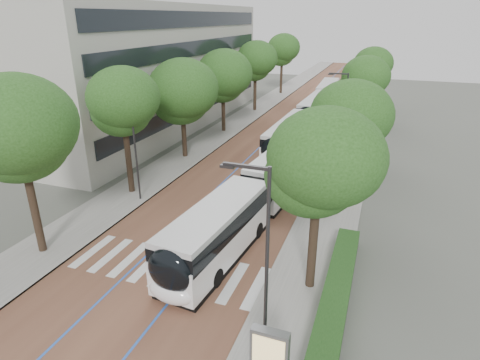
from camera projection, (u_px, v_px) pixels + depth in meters
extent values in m
plane|color=#51544C|center=(156.00, 278.00, 20.96)|extent=(160.00, 160.00, 0.00)
cube|color=brown|center=(306.00, 115.00, 55.78)|extent=(11.00, 140.00, 0.02)
cube|color=gray|center=(255.00, 110.00, 58.12)|extent=(4.00, 140.00, 0.12)
cube|color=gray|center=(362.00, 119.00, 53.40)|extent=(4.00, 140.00, 0.12)
cube|color=gray|center=(267.00, 111.00, 57.52)|extent=(0.20, 140.00, 0.14)
cube|color=gray|center=(347.00, 117.00, 54.00)|extent=(0.20, 140.00, 0.14)
cube|color=silver|center=(93.00, 251.00, 23.33)|extent=(0.55, 3.60, 0.01)
cube|color=silver|center=(111.00, 255.00, 22.94)|extent=(0.55, 3.60, 0.01)
cube|color=silver|center=(130.00, 259.00, 22.55)|extent=(0.55, 3.60, 0.01)
cube|color=silver|center=(149.00, 263.00, 22.16)|extent=(0.55, 3.60, 0.01)
cube|color=silver|center=(169.00, 268.00, 21.76)|extent=(0.55, 3.60, 0.01)
cube|color=silver|center=(190.00, 272.00, 21.37)|extent=(0.55, 3.60, 0.01)
cube|color=silver|center=(211.00, 277.00, 20.98)|extent=(0.55, 3.60, 0.01)
cube|color=silver|center=(233.00, 282.00, 20.58)|extent=(0.55, 3.60, 0.01)
cube|color=silver|center=(256.00, 287.00, 20.19)|extent=(0.55, 3.60, 0.01)
cube|color=blue|center=(295.00, 114.00, 56.28)|extent=(0.12, 126.00, 0.01)
cube|color=blue|center=(317.00, 115.00, 55.27)|extent=(0.12, 126.00, 0.01)
cube|color=#AAA79D|center=(132.00, 67.00, 48.82)|extent=(18.00, 40.00, 14.00)
cube|color=black|center=(200.00, 104.00, 47.49)|extent=(0.12, 38.00, 1.60)
cube|color=black|center=(199.00, 77.00, 46.27)|extent=(0.12, 38.00, 1.60)
cube|color=black|center=(198.00, 48.00, 45.06)|extent=(0.12, 38.00, 1.60)
cube|color=black|center=(197.00, 19.00, 43.93)|extent=(0.12, 38.00, 1.60)
cube|color=#163E15|center=(333.00, 310.00, 17.91)|extent=(1.20, 14.00, 0.80)
cylinder|color=#2D2D2F|center=(267.00, 269.00, 14.66)|extent=(0.14, 0.14, 8.00)
cube|color=#2D2D2F|center=(247.00, 167.00, 13.43)|extent=(1.70, 0.12, 0.12)
cube|color=#2D2D2F|center=(227.00, 166.00, 13.68)|extent=(0.50, 0.20, 0.10)
cylinder|color=#2D2D2F|center=(344.00, 118.00, 36.42)|extent=(0.14, 0.14, 8.00)
cube|color=#2D2D2F|center=(339.00, 74.00, 35.19)|extent=(1.70, 0.12, 0.12)
cube|color=#2D2D2F|center=(331.00, 74.00, 35.44)|extent=(0.50, 0.20, 0.10)
cylinder|color=#2D2D2F|center=(135.00, 147.00, 28.29)|extent=(0.14, 0.14, 8.00)
cylinder|color=black|center=(35.00, 213.00, 22.37)|extent=(0.44, 0.44, 5.02)
ellipsoid|color=#1F4716|center=(18.00, 134.00, 20.64)|extent=(6.00, 6.00, 5.10)
cylinder|color=black|center=(129.00, 163.00, 30.24)|extent=(0.44, 0.44, 4.84)
ellipsoid|color=#1F4716|center=(122.00, 105.00, 28.57)|extent=(5.12, 5.12, 4.35)
cylinder|color=black|center=(184.00, 136.00, 38.18)|extent=(0.44, 0.44, 4.28)
ellipsoid|color=#1F4716|center=(182.00, 95.00, 36.71)|extent=(6.42, 6.42, 5.45)
cylinder|color=black|center=(223.00, 113.00, 46.87)|extent=(0.44, 0.44, 4.38)
ellipsoid|color=#1F4716|center=(223.00, 78.00, 45.36)|extent=(6.31, 6.31, 5.36)
cylinder|color=black|center=(255.00, 94.00, 57.24)|extent=(0.44, 0.44, 4.77)
ellipsoid|color=#1F4716|center=(255.00, 63.00, 55.60)|extent=(5.65, 5.65, 4.81)
cylinder|color=black|center=(281.00, 79.00, 70.24)|extent=(0.44, 0.44, 5.08)
ellipsoid|color=#1F4716|center=(282.00, 51.00, 68.49)|extent=(5.53, 5.53, 4.70)
cylinder|color=black|center=(313.00, 248.00, 19.42)|extent=(0.44, 0.44, 4.56)
ellipsoid|color=#1F4716|center=(319.00, 168.00, 17.85)|extent=(5.21, 5.21, 4.43)
cylinder|color=black|center=(341.00, 170.00, 29.97)|extent=(0.44, 0.44, 4.03)
ellipsoid|color=#1F4716|center=(346.00, 122.00, 28.58)|extent=(5.84, 5.84, 4.97)
cylinder|color=black|center=(358.00, 123.00, 42.04)|extent=(0.44, 0.44, 4.65)
ellipsoid|color=#1F4716|center=(362.00, 82.00, 40.44)|extent=(4.80, 4.80, 4.08)
cylinder|color=black|center=(367.00, 97.00, 56.02)|extent=(0.44, 0.44, 4.39)
ellipsoid|color=#1F4716|center=(371.00, 68.00, 54.50)|extent=(5.24, 5.24, 4.45)
cylinder|color=black|center=(254.00, 196.00, 26.32)|extent=(2.37, 1.11, 2.30)
cube|color=white|center=(218.00, 239.00, 22.22)|extent=(3.37, 9.55, 1.82)
cube|color=black|center=(217.00, 220.00, 21.78)|extent=(3.39, 9.37, 0.97)
cube|color=#BBBBBD|center=(217.00, 210.00, 21.54)|extent=(3.30, 9.36, 0.31)
cube|color=black|center=(218.00, 255.00, 22.63)|extent=(3.28, 9.18, 0.35)
cube|color=white|center=(277.00, 180.00, 30.13)|extent=(3.21, 7.94, 1.82)
cube|color=black|center=(277.00, 166.00, 29.70)|extent=(3.24, 7.79, 0.97)
cube|color=#BBBBBD|center=(278.00, 158.00, 29.45)|extent=(3.15, 7.78, 0.31)
cube|color=black|center=(276.00, 193.00, 30.54)|extent=(3.14, 7.63, 0.35)
ellipsoid|color=black|center=(170.00, 271.00, 18.14)|extent=(2.44, 1.32, 2.28)
ellipsoid|color=white|center=(171.00, 292.00, 18.53)|extent=(2.43, 1.22, 1.14)
cylinder|color=black|center=(178.00, 267.00, 21.04)|extent=(0.39, 1.02, 1.00)
cylinder|color=black|center=(216.00, 278.00, 20.15)|extent=(0.39, 1.02, 1.00)
cylinder|color=black|center=(271.00, 180.00, 32.26)|extent=(0.39, 1.02, 1.00)
cylinder|color=black|center=(298.00, 184.00, 31.37)|extent=(0.39, 1.02, 1.00)
cylinder|color=black|center=(225.00, 223.00, 25.53)|extent=(0.39, 1.02, 1.00)
cylinder|color=black|center=(258.00, 230.00, 24.64)|extent=(0.39, 1.02, 1.00)
cube|color=white|center=(290.00, 141.00, 39.73)|extent=(2.79, 12.06, 1.82)
cube|color=black|center=(291.00, 129.00, 39.29)|extent=(2.83, 11.82, 0.97)
cube|color=#BBBBBD|center=(291.00, 123.00, 39.05)|extent=(2.74, 11.82, 0.31)
cube|color=black|center=(290.00, 151.00, 40.14)|extent=(2.73, 11.58, 0.35)
ellipsoid|color=black|center=(274.00, 151.00, 34.40)|extent=(2.38, 1.16, 2.28)
ellipsoid|color=white|center=(273.00, 163.00, 34.79)|extent=(2.37, 1.06, 1.14)
cylinder|color=black|center=(268.00, 158.00, 37.29)|extent=(0.32, 1.01, 1.00)
cylinder|color=black|center=(292.00, 161.00, 36.53)|extent=(0.32, 1.01, 1.00)
cylinder|color=black|center=(289.00, 137.00, 43.67)|extent=(0.32, 1.01, 1.00)
cylinder|color=black|center=(309.00, 139.00, 42.91)|extent=(0.32, 1.01, 1.00)
cube|color=white|center=(316.00, 112.00, 51.50)|extent=(2.82, 12.06, 1.82)
cube|color=black|center=(317.00, 103.00, 51.07)|extent=(2.85, 11.82, 0.97)
cube|color=#BBBBBD|center=(317.00, 98.00, 50.83)|extent=(2.76, 11.82, 0.31)
cube|color=black|center=(315.00, 120.00, 51.91)|extent=(2.75, 11.58, 0.35)
ellipsoid|color=black|center=(306.00, 116.00, 46.18)|extent=(2.38, 1.16, 2.28)
ellipsoid|color=white|center=(306.00, 126.00, 46.57)|extent=(2.38, 1.06, 1.14)
cylinder|color=black|center=(300.00, 124.00, 49.07)|extent=(0.33, 1.01, 1.00)
cylinder|color=black|center=(319.00, 125.00, 48.31)|extent=(0.33, 1.01, 1.00)
cylinder|color=black|center=(313.00, 111.00, 55.45)|extent=(0.33, 1.01, 1.00)
cylinder|color=black|center=(329.00, 113.00, 54.68)|extent=(0.33, 1.01, 1.00)
cube|color=white|center=(328.00, 95.00, 62.57)|extent=(3.04, 12.10, 1.82)
cube|color=black|center=(328.00, 88.00, 62.14)|extent=(3.07, 11.86, 0.97)
cube|color=#BBBBBD|center=(328.00, 84.00, 61.89)|extent=(2.98, 11.86, 0.31)
cube|color=black|center=(327.00, 102.00, 62.98)|extent=(2.97, 11.62, 0.35)
ellipsoid|color=black|center=(324.00, 97.00, 57.12)|extent=(2.40, 1.20, 2.28)
ellipsoid|color=white|center=(323.00, 105.00, 57.50)|extent=(2.39, 1.11, 1.14)
cylinder|color=black|center=(317.00, 104.00, 59.98)|extent=(0.34, 1.01, 1.00)
cylinder|color=black|center=(332.00, 105.00, 59.36)|extent=(0.34, 1.01, 1.00)
cylinder|color=black|center=(323.00, 95.00, 66.52)|extent=(0.34, 1.01, 1.00)
cylinder|color=black|center=(336.00, 96.00, 65.90)|extent=(0.34, 1.01, 1.00)
cube|color=#59595B|center=(270.00, 358.00, 13.89)|extent=(1.35, 0.38, 2.38)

